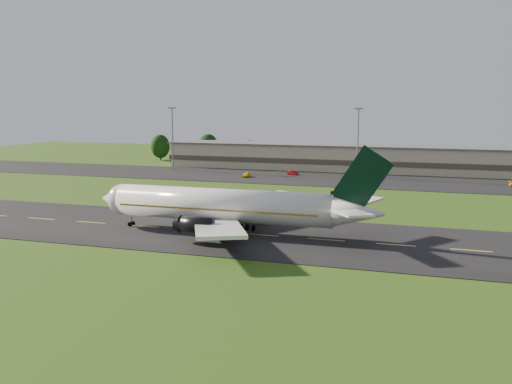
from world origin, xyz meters
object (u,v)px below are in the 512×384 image
(terminal, at_px, (368,159))
(light_mast_west, at_px, (172,131))
(service_vehicle_a, at_px, (246,175))
(service_vehicle_b, at_px, (292,173))
(airliner, at_px, (227,206))
(service_vehicle_c, at_px, (369,177))
(light_mast_centre, at_px, (358,134))

(terminal, xyz_separation_m, light_mast_west, (-61.40, -16.18, 8.75))
(service_vehicle_a, bearing_deg, terminal, 45.03)
(light_mast_west, xyz_separation_m, service_vehicle_b, (40.72, -1.62, -12.02))
(airliner, relative_size, service_vehicle_b, 13.66)
(airliner, xyz_separation_m, terminal, (12.53, 96.18, -0.67))
(service_vehicle_a, distance_m, service_vehicle_c, 35.61)
(light_mast_centre, bearing_deg, service_vehicle_c, -54.02)
(terminal, bearing_deg, service_vehicle_b, -139.28)
(service_vehicle_b, bearing_deg, light_mast_west, 104.86)
(airliner, xyz_separation_m, light_mast_west, (-48.88, 79.99, 8.08))
(service_vehicle_b, distance_m, service_vehicle_c, 23.95)
(service_vehicle_a, bearing_deg, light_mast_west, 165.15)
(light_mast_centre, relative_size, service_vehicle_c, 3.92)
(light_mast_west, xyz_separation_m, light_mast_centre, (60.00, 0.00, 0.00))
(airliner, relative_size, service_vehicle_c, 9.88)
(airliner, height_order, service_vehicle_b, airliner)
(light_mast_west, bearing_deg, terminal, 14.76)
(airliner, distance_m, service_vehicle_c, 75.77)
(airliner, distance_m, light_mast_centre, 81.17)
(airliner, distance_m, service_vehicle_b, 78.90)
(service_vehicle_a, bearing_deg, service_vehicle_c, 13.07)
(service_vehicle_c, bearing_deg, light_mast_west, -162.01)
(light_mast_west, relative_size, light_mast_centre, 1.00)
(airliner, bearing_deg, light_mast_centre, 81.61)
(airliner, bearing_deg, service_vehicle_a, 105.52)
(light_mast_centre, height_order, service_vehicle_c, light_mast_centre)
(airliner, relative_size, terminal, 0.35)
(airliner, relative_size, light_mast_centre, 2.52)
(light_mast_centre, xyz_separation_m, service_vehicle_b, (-19.28, -1.62, -12.02))
(light_mast_centre, bearing_deg, service_vehicle_a, -160.99)
(light_mast_centre, xyz_separation_m, service_vehicle_a, (-31.00, -10.68, -11.98))
(terminal, xyz_separation_m, service_vehicle_c, (2.88, -22.09, -3.17))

